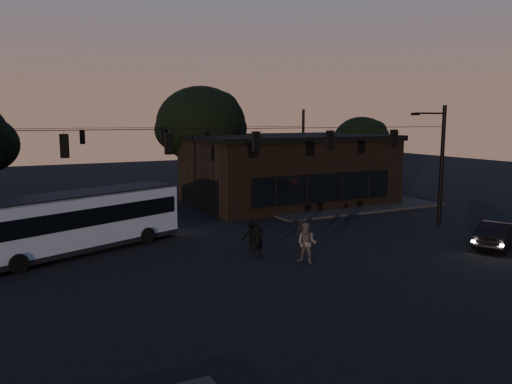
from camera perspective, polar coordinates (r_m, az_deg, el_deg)
name	(u,v)px	position (r m, az deg, el deg)	size (l,w,h in m)	color
ground	(297,270)	(22.50, 4.72, -8.91)	(120.00, 120.00, 0.00)	black
sidewalk_far_right	(332,202)	(40.36, 8.70, -1.14)	(14.00, 10.00, 0.15)	black
building	(288,169)	(40.01, 3.63, 2.67)	(15.40, 10.41, 5.40)	black
tree_behind	(201,124)	(43.06, -6.29, 7.68)	(7.60, 7.60, 9.43)	black
tree_right	(361,141)	(46.69, 11.94, 5.69)	(5.20, 5.20, 6.86)	black
signal_rig_near	(256,164)	(25.06, 0.00, 3.28)	(26.24, 0.30, 7.50)	black
signal_rig_far	(163,150)	(39.95, -10.59, 4.69)	(26.24, 0.30, 7.50)	black
bus	(80,219)	(26.62, -19.46, -2.89)	(10.87, 6.38, 3.02)	#92A8BA
car	(498,234)	(28.97, 25.96, -4.39)	(1.48, 4.25, 1.40)	black
pedestrian_a	(258,239)	(24.09, 0.21, -5.40)	(0.68, 0.45, 1.88)	black
pedestrian_b	(307,243)	(23.36, 5.82, -5.83)	(0.93, 0.73, 1.92)	#484441
pedestrian_c	(302,234)	(25.87, 5.25, -4.86)	(0.90, 0.38, 1.54)	black
pedestrian_d	(252,235)	(25.42, -0.44, -4.99)	(1.03, 0.59, 1.60)	black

